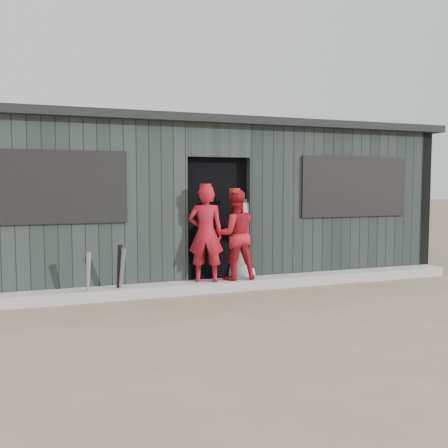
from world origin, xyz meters
name	(u,v)px	position (x,y,z in m)	size (l,w,h in m)	color
ground	(277,321)	(0.00, 0.00, 0.00)	(80.00, 80.00, 0.00)	#73614F
curb	(224,285)	(0.00, 1.82, 0.07)	(8.00, 0.36, 0.15)	#A2A29D
bat_left	(88,277)	(-1.98, 1.66, 0.35)	(0.07, 0.07, 0.70)	#9999A2
bat_mid	(122,274)	(-1.53, 1.71, 0.36)	(0.07, 0.07, 0.74)	slate
bat_right	(119,272)	(-1.56, 1.74, 0.39)	(0.07, 0.07, 0.79)	black
player_red_left	(206,234)	(-0.28, 1.83, 0.86)	(0.52, 0.34, 1.42)	maroon
player_red_right	(235,235)	(0.19, 1.85, 0.83)	(0.66, 0.51, 1.35)	#A8141F
player_grey_back	(242,243)	(0.44, 2.17, 0.67)	(0.65, 0.42, 1.33)	#A6A6A6
dugout	(192,201)	(0.00, 3.50, 1.29)	(8.30, 3.30, 2.62)	black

